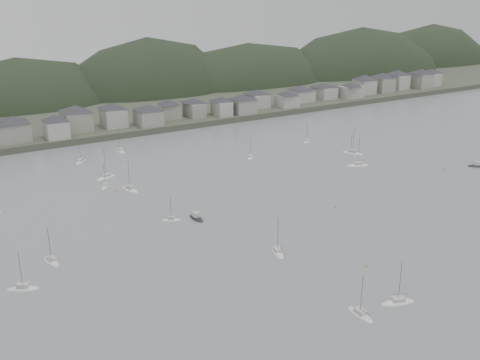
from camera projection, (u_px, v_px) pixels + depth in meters
ground at (407, 292)px, 130.98m from camera, size 900.00×900.00×0.00m
far_shore_land at (65, 94)px, 367.64m from camera, size 900.00×250.00×3.00m
forested_ridge at (86, 119)px, 353.64m from camera, size 851.55×103.94×102.57m
waterfront_town at (214, 104)px, 300.68m from camera, size 451.48×28.46×12.92m
sailboat_lead at (398, 303)px, 126.46m from camera, size 8.67×5.18×11.30m
moored_fleet at (275, 203)px, 185.11m from camera, size 254.53×178.43×12.92m
motor_launch_near at (476, 166)px, 223.18m from camera, size 6.87×6.33×3.67m
motor_launch_far at (196, 218)px, 172.72m from camera, size 2.92×7.40×3.76m
mooring_buoys at (287, 207)px, 182.05m from camera, size 162.14×97.01×0.70m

